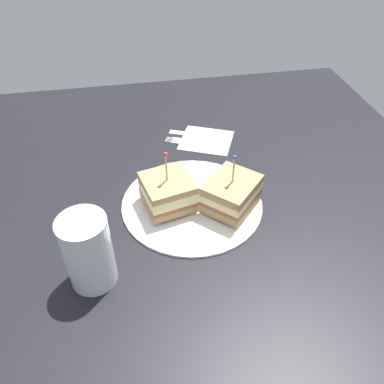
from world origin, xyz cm
name	(u,v)px	position (x,y,z in cm)	size (l,w,h in cm)	color
ground_plane	(192,208)	(0.00, 0.00, -1.00)	(100.92, 100.92, 2.00)	black
plate	(192,202)	(0.00, 0.00, 0.45)	(25.06, 25.06, 0.89)	white
sandwich_half_front	(168,194)	(0.42, -4.26, 3.59)	(9.77, 9.68, 11.03)	tan
sandwich_half_back	(231,193)	(2.33, 6.45, 3.56)	(11.76, 11.71, 10.68)	tan
drink_glass	(89,254)	(13.15, -17.06, 5.35)	(6.83, 6.83, 11.83)	gold
napkin	(206,140)	(-19.64, 6.81, 0.07)	(10.83, 9.74, 0.15)	beige
fork	(187,142)	(-19.66, 2.57, 0.18)	(6.08, 12.24, 0.35)	silver
knife	(193,134)	(-22.46, 4.27, 0.18)	(5.47, 11.49, 0.35)	silver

